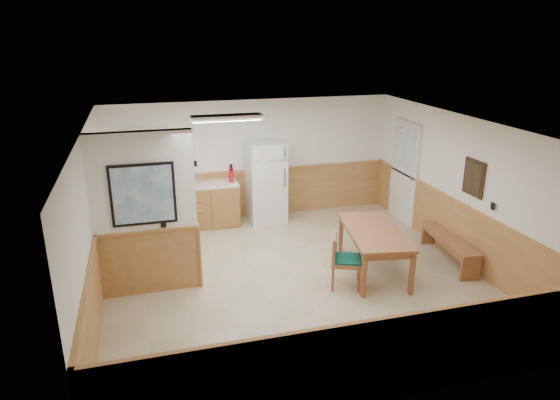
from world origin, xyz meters
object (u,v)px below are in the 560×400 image
object	(u,v)px
refrigerator	(266,182)
dining_table	(374,235)
dining_bench	(450,243)
fire_extinguisher	(231,174)
soap_bottle	(138,184)
dining_chair	(341,257)

from	to	relation	value
refrigerator	dining_table	xyz separation A→B (m)	(1.13, -2.78, -0.19)
dining_bench	fire_extinguisher	world-z (taller)	fire_extinguisher
refrigerator	soap_bottle	distance (m)	2.54
dining_chair	fire_extinguisher	distance (m)	3.33
refrigerator	dining_bench	xyz separation A→B (m)	(2.59, -2.75, -0.50)
dining_table	dining_chair	size ratio (longest dim) A/B	2.17
refrigerator	dining_table	distance (m)	3.00
dining_bench	soap_bottle	distance (m)	5.86
dining_chair	refrigerator	bearing A→B (deg)	120.70
fire_extinguisher	soap_bottle	xyz separation A→B (m)	(-1.82, 0.00, -0.06)
fire_extinguisher	dining_chair	bearing A→B (deg)	-67.77
refrigerator	soap_bottle	bearing A→B (deg)	178.21
refrigerator	soap_bottle	size ratio (longest dim) A/B	7.73
refrigerator	fire_extinguisher	bearing A→B (deg)	177.89
soap_bottle	fire_extinguisher	bearing A→B (deg)	-0.07
dining_bench	fire_extinguisher	size ratio (longest dim) A/B	4.24
dining_bench	refrigerator	bearing A→B (deg)	140.03
fire_extinguisher	soap_bottle	distance (m)	1.82
refrigerator	dining_table	bearing A→B (deg)	-69.46
fire_extinguisher	soap_bottle	size ratio (longest dim) A/B	1.73
refrigerator	dining_chair	size ratio (longest dim) A/B	1.99
dining_table	dining_chair	world-z (taller)	dining_chair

